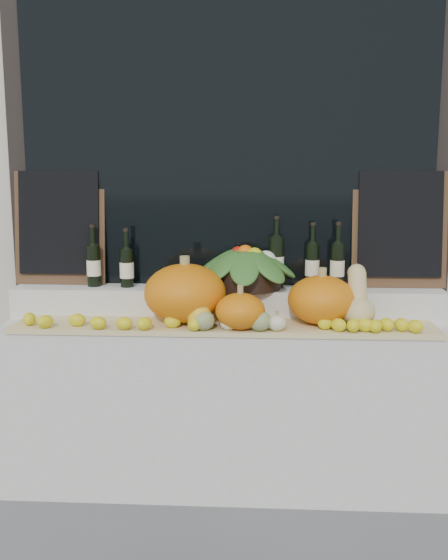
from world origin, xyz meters
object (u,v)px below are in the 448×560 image
at_px(pumpkin_right, 322,300).
at_px(butternut_squash, 358,302).
at_px(wine_bottle_tall, 276,262).
at_px(pumpkin_left, 185,293).
at_px(produce_bowl, 245,267).

relative_size(pumpkin_right, butternut_squash, 1.13).
distance_m(butternut_squash, wine_bottle_tall, 0.52).
bearing_deg(pumpkin_right, pumpkin_left, 179.76).
relative_size(produce_bowl, wine_bottle_tall, 1.51).
xyz_separation_m(pumpkin_left, pumpkin_right, (0.68, -0.00, -0.03)).
bearing_deg(pumpkin_right, wine_bottle_tall, 130.44).
bearing_deg(wine_bottle_tall, pumpkin_right, -49.56).
bearing_deg(produce_bowl, butternut_squash, -24.87).
bearing_deg(produce_bowl, pumpkin_right, -29.57).
height_order(pumpkin_left, wine_bottle_tall, wine_bottle_tall).
bearing_deg(butternut_squash, wine_bottle_tall, 142.70).
distance_m(pumpkin_left, wine_bottle_tall, 0.54).
bearing_deg(wine_bottle_tall, butternut_squash, -37.30).
height_order(pumpkin_left, butternut_squash, butternut_squash).
bearing_deg(pumpkin_left, butternut_squash, -2.83).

